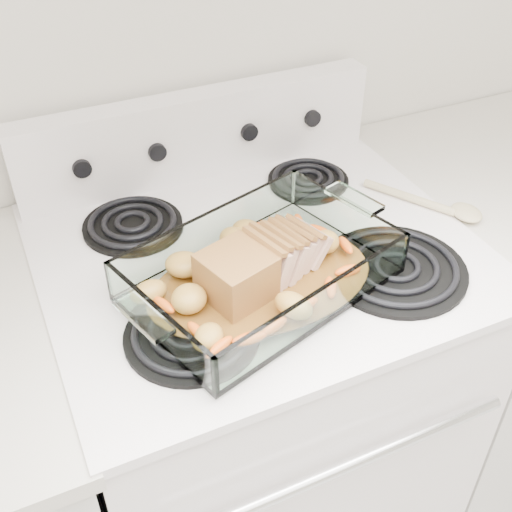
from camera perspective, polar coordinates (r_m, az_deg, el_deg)
name	(u,v)px	position (r m, az deg, el deg)	size (l,w,h in m)	color
electric_range	(258,405)	(1.50, 0.15, -13.08)	(0.78, 0.70, 1.12)	white
counter_right	(487,323)	(1.80, 19.84, -5.65)	(0.58, 0.68, 0.93)	silver
baking_dish	(261,275)	(1.07, 0.45, -1.74)	(0.42, 0.28, 0.08)	white
pork_roast	(253,266)	(1.05, -0.23, -0.86)	(0.23, 0.10, 0.08)	brown
roast_vegetables	(251,262)	(1.09, -0.47, -0.53)	(0.33, 0.18, 0.04)	#FF580A
wooden_spoon	(441,206)	(1.32, 16.13, 4.32)	(0.15, 0.21, 0.02)	#CBB988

